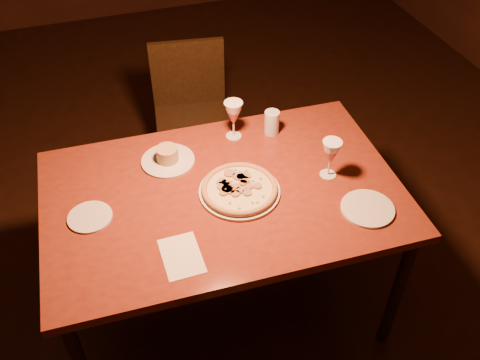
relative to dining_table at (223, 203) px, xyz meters
name	(u,v)px	position (x,y,z in m)	size (l,w,h in m)	color
floor	(187,285)	(-0.17, 0.18, -0.76)	(7.00, 7.00, 0.00)	black
dining_table	(223,203)	(0.00, 0.00, 0.00)	(1.58, 1.05, 0.83)	maroon
chair_far	(192,111)	(0.12, 1.05, -0.23)	(0.51, 0.51, 0.93)	black
pizza_plate	(240,189)	(0.07, -0.03, 0.09)	(0.35, 0.35, 0.04)	silver
ramekin_saucer	(168,157)	(-0.18, 0.27, 0.10)	(0.25, 0.25, 0.08)	silver
wine_glass_far	(234,120)	(0.16, 0.36, 0.17)	(0.09, 0.09, 0.20)	#CA5954
wine_glass_right	(330,159)	(0.48, -0.05, 0.17)	(0.09, 0.09, 0.19)	#CA5954
water_tumbler	(272,122)	(0.35, 0.33, 0.13)	(0.07, 0.07, 0.12)	silver
side_plate_left	(90,217)	(-0.57, 0.02, 0.08)	(0.18, 0.18, 0.01)	silver
side_plate_near	(368,209)	(0.54, -0.30, 0.08)	(0.23, 0.23, 0.01)	silver
menu_card	(182,256)	(-0.26, -0.30, 0.07)	(0.15, 0.22, 0.00)	silver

